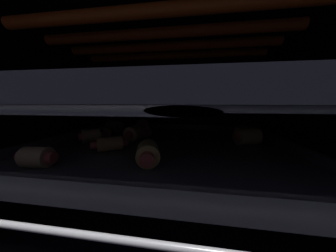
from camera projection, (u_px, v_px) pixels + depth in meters
ground_plane at (166, 194)px, 34.77cm from camera, size 55.11×51.23×1.20cm
oven_wall_back at (178, 108)px, 56.71cm from camera, size 55.11×1.20×32.65cm
oven_wall_left at (45, 112)px, 36.40cm from camera, size 1.20×48.83×32.65cm
oven_wall_right at (322, 116)px, 28.15cm from camera, size 1.20×48.83×32.65cm
oven_ceiling at (165, 20)px, 29.77cm from camera, size 55.11×51.23×1.20cm
heating_element at (165, 40)px, 30.28cm from camera, size 42.17×21.89×1.75cm
oven_rack_lower at (165, 151)px, 33.39cm from camera, size 50.17×47.85×0.58cm
baking_tray_lower at (165, 147)px, 33.24cm from camera, size 45.60×38.98×2.66cm
pig_in_blanket_lower_0 at (110, 144)px, 28.70cm from camera, size 5.89×4.34×2.47cm
pig_in_blanket_lower_1 at (91, 136)px, 34.73cm from camera, size 4.46×4.36×2.83cm
pig_in_blanket_lower_2 at (143, 131)px, 40.29cm from camera, size 4.89×3.67×2.61cm
pig_in_blanket_lower_3 at (104, 132)px, 39.46cm from camera, size 4.56×5.35×2.41cm
pig_in_blanket_lower_4 at (142, 124)px, 50.08cm from camera, size 4.43×5.52×3.33cm
pig_in_blanket_lower_5 at (37, 157)px, 21.50cm from camera, size 4.90×2.92×2.70cm
pig_in_blanket_lower_6 at (114, 126)px, 45.93cm from camera, size 5.52×4.81×3.25cm
pig_in_blanket_lower_7 at (240, 129)px, 44.18cm from camera, size 4.49×2.75×2.42cm
pig_in_blanket_lower_8 at (247, 136)px, 32.87cm from camera, size 5.84×4.51×3.40cm
pig_in_blanket_lower_9 at (134, 133)px, 35.80cm from camera, size 3.74×5.45×3.27cm
pig_in_blanket_lower_10 at (148, 153)px, 22.40cm from camera, size 3.96×6.19×3.11cm
oven_rack_upper at (165, 104)px, 32.00cm from camera, size 50.34×47.85×0.75cm
baking_tray_upper at (165, 99)px, 31.84cm from camera, size 45.60×38.98×2.82cm
pig_in_blanket_upper_0 at (132, 91)px, 41.33cm from camera, size 5.70×4.36×3.40cm
pig_in_blanket_upper_1 at (118, 86)px, 24.00cm from camera, size 4.61×4.02×2.57cm
pig_in_blanket_upper_2 at (213, 92)px, 43.59cm from camera, size 4.55×4.29×3.36cm
pig_in_blanket_upper_3 at (142, 91)px, 34.97cm from camera, size 5.31×4.27×2.68cm
pig_in_blanket_upper_4 at (175, 88)px, 29.93cm from camera, size 5.51×4.93×3.14cm
pig_in_blanket_upper_5 at (178, 82)px, 20.31cm from camera, size 3.21×4.59×2.86cm
pig_in_blanket_upper_6 at (171, 92)px, 45.24cm from camera, size 4.74×5.65×3.03cm
pig_in_blanket_upper_7 at (82, 83)px, 23.45cm from camera, size 4.65×5.11×3.39cm
pig_in_blanket_upper_8 at (227, 92)px, 38.50cm from camera, size 4.76×4.44×2.58cm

